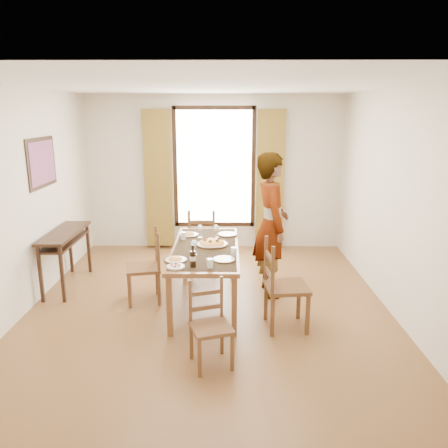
{
  "coord_description": "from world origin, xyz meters",
  "views": [
    {
      "loc": [
        0.23,
        -5.19,
        2.41
      ],
      "look_at": [
        0.19,
        0.26,
        1.0
      ],
      "focal_mm": 35.0,
      "sensor_mm": 36.0,
      "label": 1
    }
  ],
  "objects_px": {
    "console_table": "(65,240)",
    "man": "(271,225)",
    "pasta_platter": "(212,241)",
    "dining_table": "(205,252)"
  },
  "relations": [
    {
      "from": "console_table",
      "to": "man",
      "type": "height_order",
      "value": "man"
    },
    {
      "from": "console_table",
      "to": "pasta_platter",
      "type": "height_order",
      "value": "pasta_platter"
    },
    {
      "from": "dining_table",
      "to": "pasta_platter",
      "type": "xyz_separation_m",
      "value": [
        0.08,
        0.07,
        0.12
      ]
    },
    {
      "from": "console_table",
      "to": "dining_table",
      "type": "xyz_separation_m",
      "value": [
        1.98,
        -0.54,
        0.0
      ]
    },
    {
      "from": "console_table",
      "to": "man",
      "type": "bearing_deg",
      "value": -4.28
    },
    {
      "from": "dining_table",
      "to": "pasta_platter",
      "type": "height_order",
      "value": "pasta_platter"
    },
    {
      "from": "console_table",
      "to": "dining_table",
      "type": "height_order",
      "value": "console_table"
    },
    {
      "from": "dining_table",
      "to": "man",
      "type": "xyz_separation_m",
      "value": [
        0.86,
        0.33,
        0.27
      ]
    },
    {
      "from": "man",
      "to": "pasta_platter",
      "type": "relative_size",
      "value": 4.78
    },
    {
      "from": "dining_table",
      "to": "pasta_platter",
      "type": "bearing_deg",
      "value": 39.49
    }
  ]
}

